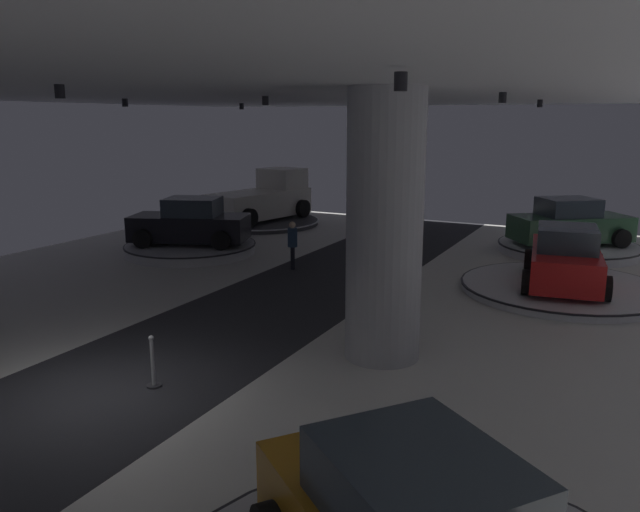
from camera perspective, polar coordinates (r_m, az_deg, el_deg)
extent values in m
cube|color=silver|center=(12.17, -20.13, -12.16)|extent=(24.00, 44.00, 0.05)
cube|color=#2D2D33|center=(12.15, -20.14, -12.03)|extent=(4.40, 44.00, 0.01)
cube|color=silver|center=(11.14, -22.34, 14.98)|extent=(24.00, 44.00, 0.10)
cylinder|color=black|center=(18.52, -17.46, 13.28)|extent=(0.16, 0.16, 0.22)
cylinder|color=black|center=(23.26, -7.21, 13.47)|extent=(0.16, 0.16, 0.22)
cylinder|color=black|center=(11.12, -22.78, 13.76)|extent=(0.16, 0.16, 0.22)
cylinder|color=black|center=(15.78, -5.04, 14.01)|extent=(0.16, 0.16, 0.22)
cylinder|color=black|center=(21.41, 4.00, 13.63)|extent=(0.16, 0.16, 0.22)
cylinder|color=black|center=(7.62, 7.42, 15.60)|extent=(0.16, 0.16, 0.22)
cylinder|color=black|center=(13.88, 16.41, 13.78)|extent=(0.16, 0.16, 0.22)
cylinder|color=black|center=(19.63, 19.53, 13.06)|extent=(0.16, 0.16, 0.22)
cylinder|color=#ADADB2|center=(12.59, 5.94, 2.64)|extent=(1.55, 1.55, 5.50)
cylinder|color=#333338|center=(29.52, -5.61, 3.14)|extent=(5.57, 5.56, 0.22)
cylinder|color=white|center=(29.50, -5.62, 3.29)|extent=(5.68, 5.68, 0.05)
cube|color=silver|center=(29.39, -5.65, 4.79)|extent=(3.05, 5.60, 1.20)
cube|color=silver|center=(30.52, -3.49, 7.10)|extent=(2.18, 2.02, 1.00)
cube|color=#28333D|center=(30.14, -4.14, 7.02)|extent=(1.73, 0.40, 0.75)
cylinder|color=black|center=(31.57, -4.89, 4.74)|extent=(0.43, 0.88, 0.84)
cylinder|color=black|center=(30.05, -1.57, 4.38)|extent=(0.43, 0.88, 0.84)
cylinder|color=black|center=(28.98, -9.85, 3.90)|extent=(0.43, 0.88, 0.84)
cylinder|color=black|center=(27.31, -6.49, 3.48)|extent=(0.43, 0.88, 0.84)
cylinder|color=silver|center=(24.85, 21.83, 0.65)|extent=(4.98, 4.98, 0.34)
cylinder|color=black|center=(24.82, 21.85, 0.97)|extent=(5.08, 5.08, 0.05)
cube|color=#2D5638|center=(24.71, 21.97, 2.43)|extent=(4.44, 3.95, 0.90)
cube|color=#2D3842|center=(24.53, 21.82, 4.14)|extent=(2.46, 2.39, 0.70)
cylinder|color=black|center=(26.35, 23.44, 2.28)|extent=(0.68, 0.58, 0.68)
cylinder|color=black|center=(24.73, 25.94, 1.44)|extent=(0.68, 0.58, 0.68)
cylinder|color=black|center=(24.90, 17.93, 2.17)|extent=(0.68, 0.58, 0.68)
cylinder|color=black|center=(23.19, 20.20, 1.27)|extent=(0.68, 0.58, 0.68)
sphere|color=white|center=(26.23, 25.26, 2.92)|extent=(0.18, 0.18, 0.18)
sphere|color=white|center=(25.44, 26.53, 2.54)|extent=(0.18, 0.18, 0.18)
cylinder|color=#B7B7BC|center=(23.49, -11.77, 0.68)|extent=(4.71, 4.71, 0.37)
cylinder|color=black|center=(23.46, -11.79, 1.05)|extent=(4.80, 4.80, 0.05)
cube|color=black|center=(23.34, -11.86, 2.59)|extent=(4.57, 3.17, 0.90)
cube|color=#2D3842|center=(23.18, -11.59, 4.40)|extent=(2.33, 2.13, 0.70)
cylinder|color=black|center=(22.96, -15.98, 1.52)|extent=(0.71, 0.45, 0.68)
cylinder|color=black|center=(24.79, -14.28, 2.40)|extent=(0.71, 0.45, 0.68)
cylinder|color=black|center=(22.05, -9.08, 1.41)|extent=(0.71, 0.45, 0.68)
cylinder|color=black|center=(23.95, -7.85, 2.33)|extent=(0.71, 0.45, 0.68)
sphere|color=white|center=(23.59, -17.01, 2.68)|extent=(0.18, 0.18, 0.18)
sphere|color=white|center=(24.49, -16.11, 3.09)|extent=(0.18, 0.18, 0.18)
cube|color=#2D3842|center=(6.07, 9.17, -20.44)|extent=(2.46, 2.40, 0.70)
cylinder|color=black|center=(7.98, 9.82, -20.30)|extent=(0.67, 0.59, 0.68)
cylinder|color=silver|center=(19.17, 21.36, -2.79)|extent=(5.62, 5.62, 0.24)
cylinder|color=black|center=(19.15, 21.38, -2.53)|extent=(5.73, 5.73, 0.05)
cube|color=red|center=(19.00, 21.53, -0.66)|extent=(2.34, 4.40, 0.90)
cube|color=#2D3842|center=(18.71, 21.73, 1.47)|extent=(1.80, 2.09, 0.70)
cylinder|color=black|center=(20.43, 18.56, -0.33)|extent=(0.31, 0.70, 0.68)
cylinder|color=black|center=(20.52, 24.13, -0.73)|extent=(0.31, 0.70, 0.68)
cylinder|color=black|center=(17.65, 18.37, -2.29)|extent=(0.31, 0.70, 0.68)
cylinder|color=black|center=(17.75, 24.82, -2.74)|extent=(0.31, 0.70, 0.68)
sphere|color=white|center=(20.98, 20.04, 0.95)|extent=(0.18, 0.18, 0.18)
sphere|color=white|center=(21.02, 22.73, 0.75)|extent=(0.18, 0.18, 0.18)
cylinder|color=black|center=(20.69, -2.53, -0.04)|extent=(0.14, 0.14, 0.80)
cylinder|color=black|center=(20.52, -2.52, -0.15)|extent=(0.14, 0.14, 0.80)
cylinder|color=#233851|center=(20.47, -2.54, 1.71)|extent=(0.32, 0.32, 0.62)
sphere|color=beige|center=(20.39, -2.56, 2.87)|extent=(0.22, 0.22, 0.22)
cylinder|color=#333338|center=(12.24, -14.98, -11.42)|extent=(0.28, 0.28, 0.04)
cylinder|color=#B2B2B7|center=(12.06, -15.11, -9.42)|extent=(0.07, 0.07, 0.96)
sphere|color=#B2B2B7|center=(11.89, -15.24, -7.27)|extent=(0.10, 0.10, 0.10)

